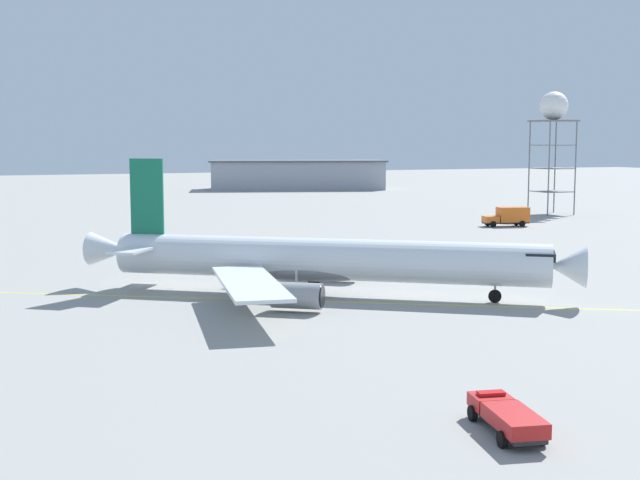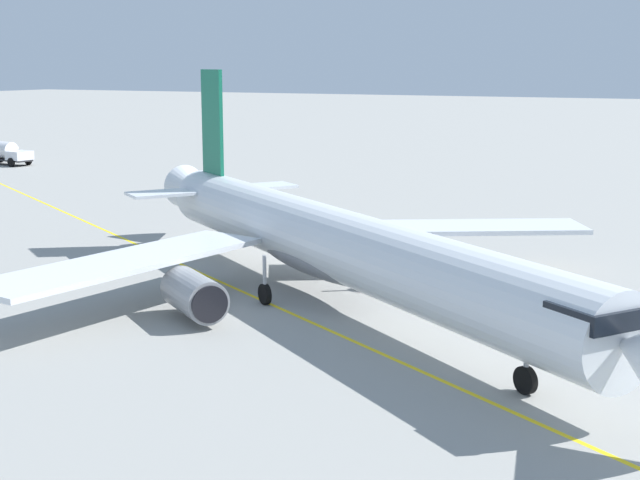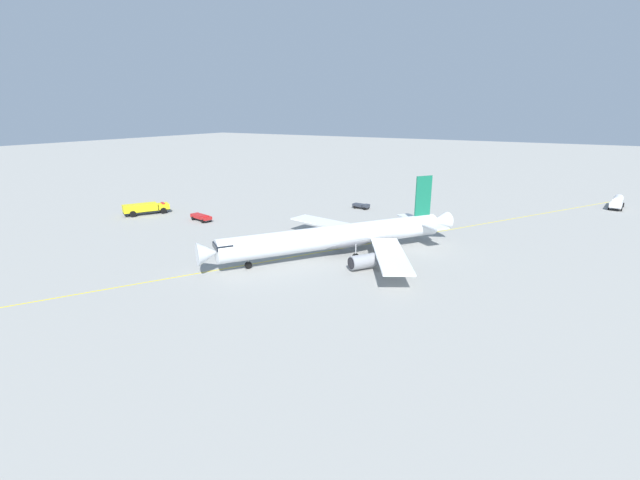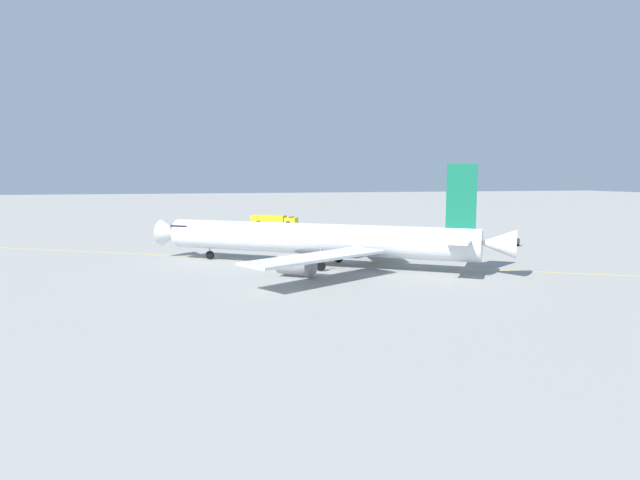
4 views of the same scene
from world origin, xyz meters
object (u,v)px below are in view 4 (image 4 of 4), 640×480
fire_tender_truck (273,220)px  ops_pickup_truck_extra (298,230)px  airliner_main (320,240)px  baggage_truck_truck (508,241)px

fire_tender_truck → ops_pickup_truck_extra: bearing=-54.1°
airliner_main → fire_tender_truck: size_ratio=3.85×
baggage_truck_truck → ops_pickup_truck_extra: 37.48m
airliner_main → fire_tender_truck: bearing=-58.7°
airliner_main → ops_pickup_truck_extra: size_ratio=6.58×
fire_tender_truck → ops_pickup_truck_extra: 15.46m
airliner_main → baggage_truck_truck: airliner_main is taller
airliner_main → baggage_truck_truck: 35.81m
fire_tender_truck → ops_pickup_truck_extra: size_ratio=1.71×
airliner_main → baggage_truck_truck: size_ratio=9.14×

